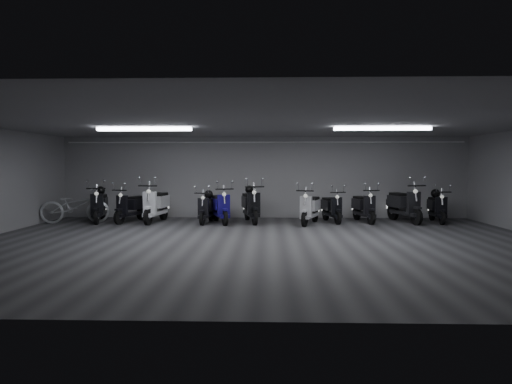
{
  "coord_description": "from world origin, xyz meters",
  "views": [
    {
      "loc": [
        0.15,
        -9.86,
        1.81
      ],
      "look_at": [
        -0.2,
        2.5,
        1.05
      ],
      "focal_mm": 30.04,
      "sensor_mm": 36.0,
      "label": 1
    }
  ],
  "objects_px": {
    "scooter_7": "(332,203)",
    "scooter_9": "(405,199)",
    "bicycle": "(75,202)",
    "scooter_1": "(131,202)",
    "scooter_5": "(251,200)",
    "scooter_0": "(99,201)",
    "helmet_3": "(100,191)",
    "scooter_10": "(437,203)",
    "scooter_6": "(310,203)",
    "scooter_3": "(207,204)",
    "scooter_2": "(156,199)",
    "scooter_4": "(220,202)",
    "helmet_1": "(435,193)",
    "scooter_8": "(364,202)",
    "helmet_0": "(209,194)",
    "helmet_2": "(249,190)"
  },
  "relations": [
    {
      "from": "scooter_0",
      "to": "scooter_2",
      "type": "bearing_deg",
      "value": -12.82
    },
    {
      "from": "scooter_1",
      "to": "scooter_5",
      "type": "relative_size",
      "value": 0.9
    },
    {
      "from": "scooter_7",
      "to": "helmet_0",
      "type": "xyz_separation_m",
      "value": [
        -3.93,
        -0.07,
        0.28
      ]
    },
    {
      "from": "scooter_2",
      "to": "scooter_3",
      "type": "height_order",
      "value": "scooter_2"
    },
    {
      "from": "helmet_0",
      "to": "scooter_5",
      "type": "bearing_deg",
      "value": -2.34
    },
    {
      "from": "scooter_8",
      "to": "scooter_9",
      "type": "bearing_deg",
      "value": -10.65
    },
    {
      "from": "scooter_5",
      "to": "scooter_8",
      "type": "distance_m",
      "value": 3.62
    },
    {
      "from": "scooter_5",
      "to": "scooter_8",
      "type": "relative_size",
      "value": 1.11
    },
    {
      "from": "scooter_6",
      "to": "helmet_0",
      "type": "distance_m",
      "value": 3.23
    },
    {
      "from": "scooter_0",
      "to": "scooter_8",
      "type": "relative_size",
      "value": 1.06
    },
    {
      "from": "scooter_10",
      "to": "helmet_2",
      "type": "distance_m",
      "value": 6.0
    },
    {
      "from": "scooter_2",
      "to": "bicycle",
      "type": "bearing_deg",
      "value": -168.74
    },
    {
      "from": "helmet_1",
      "to": "bicycle",
      "type": "bearing_deg",
      "value": -176.76
    },
    {
      "from": "bicycle",
      "to": "scooter_10",
      "type": "distance_m",
      "value": 11.48
    },
    {
      "from": "scooter_1",
      "to": "scooter_7",
      "type": "distance_m",
      "value": 6.43
    },
    {
      "from": "scooter_4",
      "to": "bicycle",
      "type": "xyz_separation_m",
      "value": [
        -4.59,
        -0.06,
        -0.02
      ]
    },
    {
      "from": "scooter_6",
      "to": "helmet_0",
      "type": "xyz_separation_m",
      "value": [
        -3.2,
        0.39,
        0.23
      ]
    },
    {
      "from": "scooter_0",
      "to": "scooter_8",
      "type": "xyz_separation_m",
      "value": [
        8.46,
        0.25,
        -0.04
      ]
    },
    {
      "from": "scooter_2",
      "to": "helmet_2",
      "type": "relative_size",
      "value": 7.43
    },
    {
      "from": "scooter_0",
      "to": "scooter_5",
      "type": "bearing_deg",
      "value": -12.3
    },
    {
      "from": "helmet_0",
      "to": "scooter_10",
      "type": "bearing_deg",
      "value": 0.82
    },
    {
      "from": "scooter_8",
      "to": "helmet_2",
      "type": "distance_m",
      "value": 3.7
    },
    {
      "from": "scooter_0",
      "to": "helmet_2",
      "type": "height_order",
      "value": "scooter_0"
    },
    {
      "from": "scooter_9",
      "to": "scooter_6",
      "type": "bearing_deg",
      "value": 174.89
    },
    {
      "from": "bicycle",
      "to": "scooter_7",
      "type": "bearing_deg",
      "value": -99.59
    },
    {
      "from": "scooter_0",
      "to": "scooter_9",
      "type": "relative_size",
      "value": 0.93
    },
    {
      "from": "scooter_3",
      "to": "scooter_9",
      "type": "relative_size",
      "value": 0.81
    },
    {
      "from": "scooter_8",
      "to": "helmet_0",
      "type": "xyz_separation_m",
      "value": [
        -4.97,
        -0.12,
        0.24
      ]
    },
    {
      "from": "scooter_5",
      "to": "scooter_6",
      "type": "relative_size",
      "value": 1.1
    },
    {
      "from": "scooter_3",
      "to": "scooter_1",
      "type": "bearing_deg",
      "value": -176.49
    },
    {
      "from": "helmet_0",
      "to": "helmet_3",
      "type": "bearing_deg",
      "value": 177.91
    },
    {
      "from": "scooter_2",
      "to": "helmet_2",
      "type": "bearing_deg",
      "value": 12.96
    },
    {
      "from": "scooter_6",
      "to": "scooter_0",
      "type": "bearing_deg",
      "value": -161.31
    },
    {
      "from": "scooter_7",
      "to": "scooter_8",
      "type": "xyz_separation_m",
      "value": [
        1.03,
        0.05,
        0.04
      ]
    },
    {
      "from": "scooter_0",
      "to": "bicycle",
      "type": "distance_m",
      "value": 0.73
    },
    {
      "from": "helmet_3",
      "to": "helmet_1",
      "type": "bearing_deg",
      "value": 1.1
    },
    {
      "from": "scooter_7",
      "to": "scooter_9",
      "type": "xyz_separation_m",
      "value": [
        2.32,
        0.04,
        0.13
      ]
    },
    {
      "from": "scooter_0",
      "to": "scooter_9",
      "type": "distance_m",
      "value": 9.74
    },
    {
      "from": "scooter_7",
      "to": "scooter_8",
      "type": "bearing_deg",
      "value": -8.98
    },
    {
      "from": "scooter_0",
      "to": "scooter_8",
      "type": "bearing_deg",
      "value": -11.42
    },
    {
      "from": "scooter_6",
      "to": "scooter_9",
      "type": "bearing_deg",
      "value": 30.37
    },
    {
      "from": "scooter_0",
      "to": "scooter_6",
      "type": "relative_size",
      "value": 1.04
    },
    {
      "from": "scooter_2",
      "to": "scooter_5",
      "type": "distance_m",
      "value": 3.02
    },
    {
      "from": "scooter_1",
      "to": "scooter_4",
      "type": "bearing_deg",
      "value": 14.91
    },
    {
      "from": "bicycle",
      "to": "helmet_3",
      "type": "relative_size",
      "value": 7.21
    },
    {
      "from": "scooter_9",
      "to": "helmet_2",
      "type": "xyz_separation_m",
      "value": [
        -4.96,
        0.1,
        0.29
      ]
    },
    {
      "from": "bicycle",
      "to": "helmet_1",
      "type": "xyz_separation_m",
      "value": [
        11.49,
        0.65,
        0.25
      ]
    },
    {
      "from": "scooter_3",
      "to": "scooter_2",
      "type": "bearing_deg",
      "value": -176.92
    },
    {
      "from": "helmet_0",
      "to": "helmet_2",
      "type": "height_order",
      "value": "helmet_2"
    },
    {
      "from": "scooter_2",
      "to": "helmet_0",
      "type": "relative_size",
      "value": 7.17
    }
  ]
}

